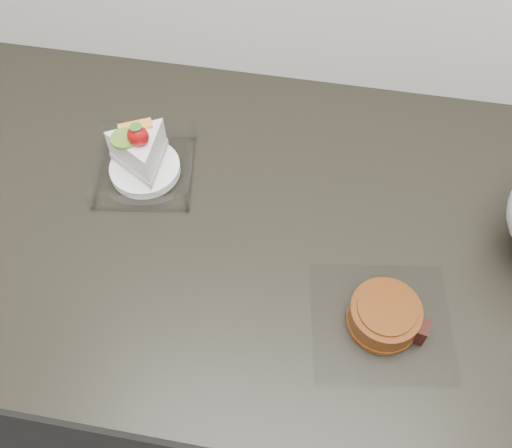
# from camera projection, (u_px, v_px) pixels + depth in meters

# --- Properties ---
(counter) EXTENTS (2.04, 0.64, 0.90)m
(counter) POSITION_uv_depth(u_px,v_px,m) (295.00, 345.00, 1.20)
(counter) COLOR black
(counter) RESTS_ON ground
(cake_tray) EXTENTS (0.17, 0.17, 0.12)m
(cake_tray) POSITION_uv_depth(u_px,v_px,m) (143.00, 161.00, 0.86)
(cake_tray) COLOR white
(cake_tray) RESTS_ON counter
(mooncake_wrap) EXTENTS (0.21, 0.20, 0.04)m
(mooncake_wrap) POSITION_uv_depth(u_px,v_px,m) (385.00, 317.00, 0.73)
(mooncake_wrap) COLOR white
(mooncake_wrap) RESTS_ON counter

